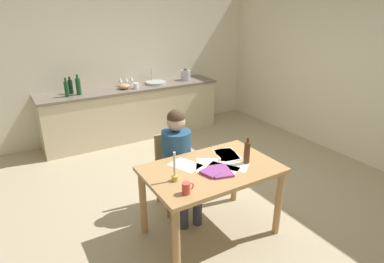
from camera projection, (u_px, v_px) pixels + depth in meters
ground_plane at (201, 195)px, 4.08m from camera, size 5.20×5.20×0.04m
wall_back at (123, 60)px, 5.68m from camera, size 5.20×0.12×2.60m
wall_right at (349, 70)px, 4.84m from camera, size 0.12×5.20×2.60m
kitchen_counter at (133, 112)px, 5.70m from camera, size 3.09×0.64×0.90m
dining_table at (211, 178)px, 3.16m from camera, size 1.28×0.83×0.75m
chair_at_table at (174, 168)px, 3.71m from camera, size 0.44×0.44×0.85m
person_seated at (179, 157)px, 3.51m from camera, size 0.37×0.61×1.19m
coffee_mug at (187, 188)px, 2.68m from camera, size 0.11×0.07×0.10m
candlestick at (175, 173)px, 2.86m from camera, size 0.06×0.06×0.28m
book_magazine at (220, 171)px, 3.03m from camera, size 0.24×0.28×0.02m
book_cookery at (210, 173)px, 2.99m from camera, size 0.16×0.19×0.03m
paper_letter at (227, 154)px, 3.39m from camera, size 0.25×0.32×0.00m
paper_bill at (207, 165)px, 3.16m from camera, size 0.34×0.36×0.00m
paper_envelope at (233, 165)px, 3.16m from camera, size 0.35×0.36×0.00m
paper_receipt at (227, 154)px, 3.39m from camera, size 0.29×0.35×0.00m
paper_notice at (185, 165)px, 3.17m from camera, size 0.30×0.35×0.00m
paper_flyer at (222, 169)px, 3.09m from camera, size 0.33×0.36×0.00m
wine_bottle_on_table at (247, 152)px, 3.17m from camera, size 0.06×0.06×0.27m
sink_unit at (156, 83)px, 5.75m from camera, size 0.36×0.36×0.24m
bottle_oil at (67, 89)px, 4.91m from camera, size 0.06×0.06×0.29m
bottle_vinegar at (71, 87)px, 5.09m from camera, size 0.07×0.07×0.27m
bottle_wine_red at (78, 86)px, 5.02m from camera, size 0.08×0.08×0.32m
mixing_bowl at (124, 86)px, 5.40m from camera, size 0.20×0.20×0.09m
stovetop_kettle at (186, 75)px, 6.01m from camera, size 0.18×0.18×0.22m
wine_glass_near_sink at (131, 79)px, 5.64m from camera, size 0.07×0.07×0.15m
wine_glass_by_kettle at (126, 79)px, 5.60m from camera, size 0.07×0.07×0.15m
wine_glass_back_left at (120, 80)px, 5.55m from camera, size 0.07×0.07×0.15m
teacup_on_counter at (136, 86)px, 5.41m from camera, size 0.13×0.09×0.10m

